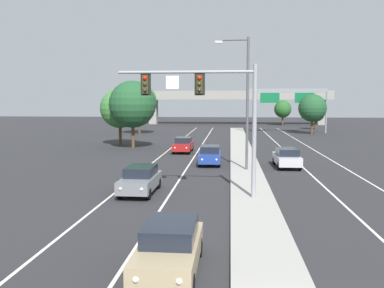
% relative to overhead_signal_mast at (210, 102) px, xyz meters
% --- Properties ---
extents(median_island, '(2.40, 110.00, 0.15)m').
position_rel_overhead_signal_mast_xyz_m(median_island, '(2.36, 3.82, -5.27)').
color(median_island, '#9E9B93').
rests_on(median_island, ground).
extents(lane_stripe_oncoming_center, '(0.14, 100.00, 0.01)m').
position_rel_overhead_signal_mast_xyz_m(lane_stripe_oncoming_center, '(-2.34, 10.82, -5.34)').
color(lane_stripe_oncoming_center, silver).
rests_on(lane_stripe_oncoming_center, ground).
extents(lane_stripe_receding_center, '(0.14, 100.00, 0.01)m').
position_rel_overhead_signal_mast_xyz_m(lane_stripe_receding_center, '(7.06, 10.82, -5.34)').
color(lane_stripe_receding_center, silver).
rests_on(lane_stripe_receding_center, ground).
extents(edge_stripe_left, '(0.14, 100.00, 0.01)m').
position_rel_overhead_signal_mast_xyz_m(edge_stripe_left, '(-5.64, 10.82, -5.34)').
color(edge_stripe_left, silver).
rests_on(edge_stripe_left, ground).
extents(edge_stripe_right, '(0.14, 100.00, 0.01)m').
position_rel_overhead_signal_mast_xyz_m(edge_stripe_right, '(10.36, 10.82, -5.34)').
color(edge_stripe_right, silver).
rests_on(edge_stripe_right, ground).
extents(overhead_signal_mast, '(7.51, 0.44, 7.20)m').
position_rel_overhead_signal_mast_xyz_m(overhead_signal_mast, '(0.00, 0.00, 0.00)').
color(overhead_signal_mast, gray).
rests_on(overhead_signal_mast, median_island).
extents(street_lamp_median, '(2.58, 0.28, 10.00)m').
position_rel_overhead_signal_mast_xyz_m(street_lamp_median, '(2.17, 9.35, 0.45)').
color(street_lamp_median, '#4C4C51').
rests_on(street_lamp_median, median_island).
extents(car_oncoming_tan, '(1.83, 4.47, 1.58)m').
position_rel_overhead_signal_mast_xyz_m(car_oncoming_tan, '(-0.76, -9.94, -4.52)').
color(car_oncoming_tan, tan).
rests_on(car_oncoming_tan, ground).
extents(car_oncoming_grey, '(1.86, 4.49, 1.58)m').
position_rel_overhead_signal_mast_xyz_m(car_oncoming_grey, '(-4.11, 1.11, -4.52)').
color(car_oncoming_grey, slate).
rests_on(car_oncoming_grey, ground).
extents(car_oncoming_blue, '(1.91, 4.50, 1.58)m').
position_rel_overhead_signal_mast_xyz_m(car_oncoming_blue, '(-0.60, 12.59, -4.52)').
color(car_oncoming_blue, navy).
rests_on(car_oncoming_blue, ground).
extents(car_oncoming_red, '(1.85, 4.48, 1.58)m').
position_rel_overhead_signal_mast_xyz_m(car_oncoming_red, '(-3.79, 20.65, -4.52)').
color(car_oncoming_red, maroon).
rests_on(car_oncoming_red, ground).
extents(car_receding_silver, '(1.90, 4.50, 1.58)m').
position_rel_overhead_signal_mast_xyz_m(car_receding_silver, '(5.72, 11.57, -4.52)').
color(car_receding_silver, '#B7B7BC').
rests_on(car_receding_silver, ground).
extents(highway_sign_gantry, '(13.28, 0.42, 7.50)m').
position_rel_overhead_signal_mast_xyz_m(highway_sign_gantry, '(10.56, 48.66, 0.82)').
color(highway_sign_gantry, gray).
rests_on(highway_sign_gantry, ground).
extents(overpass_bridge, '(42.40, 6.40, 7.65)m').
position_rel_overhead_signal_mast_xyz_m(overpass_bridge, '(2.36, 73.56, 0.44)').
color(overpass_bridge, gray).
rests_on(overpass_bridge, ground).
extents(tree_far_left_b, '(5.30, 5.30, 7.67)m').
position_rel_overhead_signal_mast_xyz_m(tree_far_left_b, '(-9.86, 23.56, -0.33)').
color(tree_far_left_b, '#4C3823').
rests_on(tree_far_left_b, ground).
extents(tree_far_right_a, '(3.77, 3.77, 5.46)m').
position_rel_overhead_signal_mast_xyz_m(tree_far_right_a, '(12.65, 70.91, -1.78)').
color(tree_far_right_a, '#4C3823').
rests_on(tree_far_right_a, ground).
extents(tree_far_right_b, '(4.49, 4.49, 6.50)m').
position_rel_overhead_signal_mast_xyz_m(tree_far_right_b, '(14.30, 46.18, -1.10)').
color(tree_far_right_b, '#4C3823').
rests_on(tree_far_right_b, ground).
extents(tree_far_left_c, '(5.68, 5.68, 8.22)m').
position_rel_overhead_signal_mast_xyz_m(tree_far_left_c, '(-13.59, 43.79, 0.03)').
color(tree_far_left_c, '#4C3823').
rests_on(tree_far_left_c, ground).
extents(tree_far_right_c, '(3.27, 3.27, 4.73)m').
position_rel_overhead_signal_mast_xyz_m(tree_far_right_c, '(17.19, 57.74, -2.26)').
color(tree_far_right_c, '#4C3823').
rests_on(tree_far_right_c, ground).
extents(tree_far_left_a, '(4.74, 4.74, 6.85)m').
position_rel_overhead_signal_mast_xyz_m(tree_far_left_a, '(-12.22, 26.85, -0.87)').
color(tree_far_left_a, '#4C3823').
rests_on(tree_far_left_a, ground).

